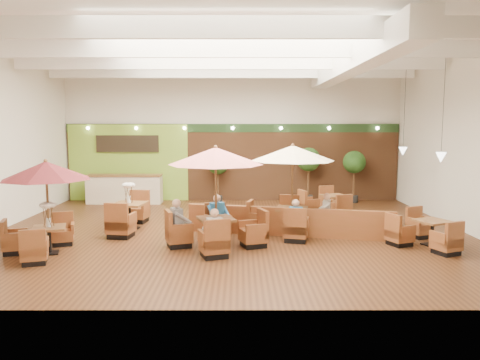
{
  "coord_description": "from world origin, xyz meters",
  "views": [
    {
      "loc": [
        0.29,
        -13.76,
        3.19
      ],
      "look_at": [
        0.3,
        0.5,
        1.5
      ],
      "focal_mm": 35.0,
      "sensor_mm": 36.0,
      "label": 1
    }
  ],
  "objects_px": {
    "service_counter": "(125,189)",
    "table_0": "(45,186)",
    "booth_divider": "(288,222)",
    "diner_1": "(218,212)",
    "diner_3": "(296,215)",
    "topiary_2": "(354,164)",
    "table_1": "(216,178)",
    "table_2": "(292,173)",
    "topiary_0": "(218,166)",
    "table_5": "(327,206)",
    "diner_0": "(214,227)",
    "topiary_1": "(309,162)",
    "table_3": "(129,213)",
    "diner_4": "(325,209)",
    "table_4": "(423,233)",
    "diner_2": "(179,218)"
  },
  "relations": [
    {
      "from": "booth_divider",
      "to": "table_1",
      "type": "xyz_separation_m",
      "value": [
        -2.01,
        -1.2,
        1.4
      ]
    },
    {
      "from": "diner_3",
      "to": "booth_divider",
      "type": "bearing_deg",
      "value": 120.48
    },
    {
      "from": "diner_4",
      "to": "table_0",
      "type": "bearing_deg",
      "value": 121.62
    },
    {
      "from": "table_5",
      "to": "topiary_2",
      "type": "height_order",
      "value": "topiary_2"
    },
    {
      "from": "topiary_0",
      "to": "booth_divider",
      "type": "bearing_deg",
      "value": -68.64
    },
    {
      "from": "table_3",
      "to": "table_4",
      "type": "height_order",
      "value": "table_3"
    },
    {
      "from": "table_5",
      "to": "diner_0",
      "type": "xyz_separation_m",
      "value": [
        -3.7,
        -5.26,
        0.4
      ]
    },
    {
      "from": "topiary_0",
      "to": "diner_1",
      "type": "distance_m",
      "value": 6.14
    },
    {
      "from": "table_0",
      "to": "diner_3",
      "type": "xyz_separation_m",
      "value": [
        6.31,
        1.22,
        -0.97
      ]
    },
    {
      "from": "booth_divider",
      "to": "topiary_1",
      "type": "distance_m",
      "value": 6.16
    },
    {
      "from": "table_3",
      "to": "diner_4",
      "type": "distance_m",
      "value": 5.91
    },
    {
      "from": "diner_1",
      "to": "diner_2",
      "type": "xyz_separation_m",
      "value": [
        -0.98,
        -0.98,
        0.01
      ]
    },
    {
      "from": "service_counter",
      "to": "table_0",
      "type": "xyz_separation_m",
      "value": [
        -0.09,
        -7.52,
        1.11
      ]
    },
    {
      "from": "table_4",
      "to": "topiary_1",
      "type": "relative_size",
      "value": 1.09
    },
    {
      "from": "diner_0",
      "to": "table_0",
      "type": "bearing_deg",
      "value": 155.75
    },
    {
      "from": "table_1",
      "to": "table_2",
      "type": "distance_m",
      "value": 2.64
    },
    {
      "from": "service_counter",
      "to": "diner_0",
      "type": "height_order",
      "value": "diner_0"
    },
    {
      "from": "service_counter",
      "to": "table_1",
      "type": "bearing_deg",
      "value": -59.29
    },
    {
      "from": "booth_divider",
      "to": "topiary_2",
      "type": "relative_size",
      "value": 2.8
    },
    {
      "from": "table_1",
      "to": "diner_4",
      "type": "bearing_deg",
      "value": 7.12
    },
    {
      "from": "topiary_2",
      "to": "diner_4",
      "type": "height_order",
      "value": "topiary_2"
    },
    {
      "from": "table_4",
      "to": "topiary_0",
      "type": "relative_size",
      "value": 1.2
    },
    {
      "from": "table_0",
      "to": "topiary_2",
      "type": "relative_size",
      "value": 1.14
    },
    {
      "from": "table_1",
      "to": "diner_2",
      "type": "relative_size",
      "value": 3.4
    },
    {
      "from": "topiary_0",
      "to": "topiary_1",
      "type": "xyz_separation_m",
      "value": [
        3.71,
        0.0,
        0.16
      ]
    },
    {
      "from": "booth_divider",
      "to": "topiary_1",
      "type": "xyz_separation_m",
      "value": [
        1.43,
        5.85,
        1.27
      ]
    },
    {
      "from": "diner_3",
      "to": "table_3",
      "type": "bearing_deg",
      "value": -178.84
    },
    {
      "from": "diner_3",
      "to": "table_1",
      "type": "bearing_deg",
      "value": -147.46
    },
    {
      "from": "topiary_2",
      "to": "diner_2",
      "type": "height_order",
      "value": "topiary_2"
    },
    {
      "from": "table_2",
      "to": "topiary_0",
      "type": "distance_m",
      "value": 6.05
    },
    {
      "from": "table_1",
      "to": "table_2",
      "type": "height_order",
      "value": "table_1"
    },
    {
      "from": "service_counter",
      "to": "table_3",
      "type": "distance_m",
      "value": 4.99
    },
    {
      "from": "table_1",
      "to": "table_4",
      "type": "relative_size",
      "value": 1.12
    },
    {
      "from": "table_4",
      "to": "table_5",
      "type": "relative_size",
      "value": 0.95
    },
    {
      "from": "table_4",
      "to": "topiary_2",
      "type": "distance_m",
      "value": 7.04
    },
    {
      "from": "table_0",
      "to": "table_5",
      "type": "bearing_deg",
      "value": 14.7
    },
    {
      "from": "booth_divider",
      "to": "diner_1",
      "type": "relative_size",
      "value": 7.71
    },
    {
      "from": "table_0",
      "to": "diner_3",
      "type": "height_order",
      "value": "table_0"
    },
    {
      "from": "table_3",
      "to": "diner_2",
      "type": "bearing_deg",
      "value": -39.89
    },
    {
      "from": "booth_divider",
      "to": "topiary_2",
      "type": "xyz_separation_m",
      "value": [
        3.3,
        5.85,
        1.17
      ]
    },
    {
      "from": "table_4",
      "to": "diner_3",
      "type": "bearing_deg",
      "value": 148.98
    },
    {
      "from": "table_3",
      "to": "topiary_1",
      "type": "bearing_deg",
      "value": 48.08
    },
    {
      "from": "service_counter",
      "to": "topiary_0",
      "type": "height_order",
      "value": "topiary_0"
    },
    {
      "from": "table_2",
      "to": "table_4",
      "type": "distance_m",
      "value": 3.9
    },
    {
      "from": "table_3",
      "to": "diner_0",
      "type": "relative_size",
      "value": 3.85
    },
    {
      "from": "diner_0",
      "to": "diner_3",
      "type": "height_order",
      "value": "diner_0"
    },
    {
      "from": "booth_divider",
      "to": "diner_3",
      "type": "distance_m",
      "value": 0.73
    },
    {
      "from": "topiary_0",
      "to": "table_0",
      "type": "bearing_deg",
      "value": -116.69
    },
    {
      "from": "table_5",
      "to": "topiary_0",
      "type": "bearing_deg",
      "value": 125.96
    },
    {
      "from": "diner_1",
      "to": "service_counter",
      "type": "bearing_deg",
      "value": -81.08
    }
  ]
}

